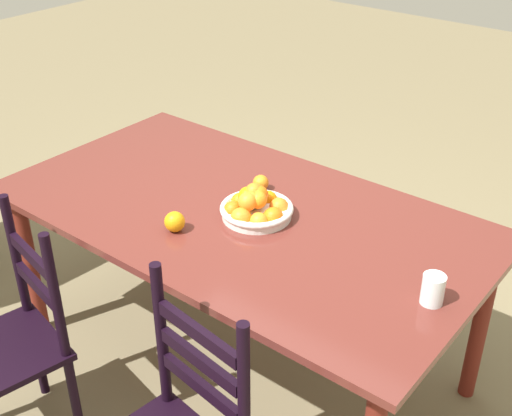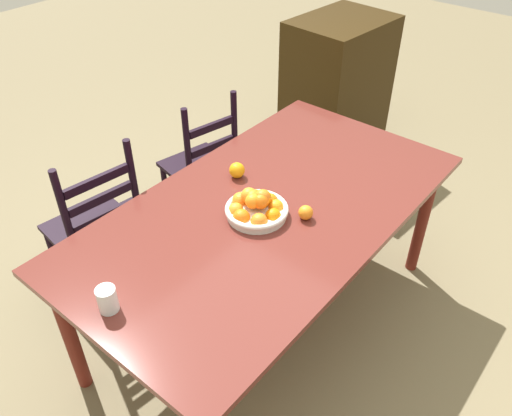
% 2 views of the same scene
% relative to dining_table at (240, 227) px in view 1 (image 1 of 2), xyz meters
% --- Properties ---
extents(ground_plane, '(12.00, 12.00, 0.00)m').
position_rel_dining_table_xyz_m(ground_plane, '(0.00, 0.00, -0.69)').
color(ground_plane, '#726649').
extents(dining_table, '(1.91, 1.04, 0.77)m').
position_rel_dining_table_xyz_m(dining_table, '(0.00, 0.00, 0.00)').
color(dining_table, '#5C2620').
rests_on(dining_table, ground).
extents(chair_by_cabinet, '(0.45, 0.45, 0.94)m').
position_rel_dining_table_xyz_m(chair_by_cabinet, '(0.39, 0.82, -0.26)').
color(chair_by_cabinet, black).
rests_on(chair_by_cabinet, ground).
extents(fruit_bowl, '(0.28, 0.28, 0.13)m').
position_rel_dining_table_xyz_m(fruit_bowl, '(-0.08, 0.01, 0.12)').
color(fruit_bowl, white).
rests_on(fruit_bowl, dining_table).
extents(orange_loose_0, '(0.08, 0.08, 0.08)m').
position_rel_dining_table_xyz_m(orange_loose_0, '(0.09, 0.26, 0.12)').
color(orange_loose_0, orange).
rests_on(orange_loose_0, dining_table).
extents(orange_loose_1, '(0.07, 0.07, 0.07)m').
position_rel_dining_table_xyz_m(orange_loose_1, '(0.04, -0.18, 0.11)').
color(orange_loose_1, orange).
rests_on(orange_loose_1, dining_table).
extents(drinking_glass, '(0.07, 0.07, 0.10)m').
position_rel_dining_table_xyz_m(drinking_glass, '(-0.83, 0.07, 0.13)').
color(drinking_glass, silver).
rests_on(drinking_glass, dining_table).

